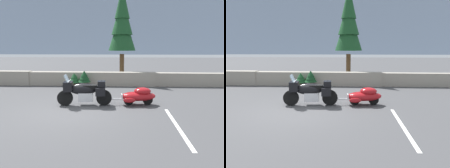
# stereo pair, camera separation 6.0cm
# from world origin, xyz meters

# --- Properties ---
(ground_plane) EXTENTS (80.00, 80.00, 0.00)m
(ground_plane) POSITION_xyz_m (0.00, 0.00, 0.00)
(ground_plane) COLOR #424244
(stone_guard_wall) EXTENTS (24.00, 0.63, 0.91)m
(stone_guard_wall) POSITION_xyz_m (-0.53, 5.49, 0.44)
(stone_guard_wall) COLOR gray
(stone_guard_wall) RESTS_ON ground
(distant_ridgeline) EXTENTS (240.00, 80.00, 16.00)m
(distant_ridgeline) POSITION_xyz_m (0.00, 95.49, 8.00)
(distant_ridgeline) COLOR #8C9EB7
(distant_ridgeline) RESTS_ON ground
(touring_motorcycle) EXTENTS (2.31, 0.87, 1.33)m
(touring_motorcycle) POSITION_xyz_m (0.34, 0.76, 0.62)
(touring_motorcycle) COLOR black
(touring_motorcycle) RESTS_ON ground
(car_shaped_trailer) EXTENTS (2.22, 0.86, 0.76)m
(car_shaped_trailer) POSITION_xyz_m (2.64, 0.97, 0.41)
(car_shaped_trailer) COLOR black
(car_shaped_trailer) RESTS_ON ground
(pine_tree_tall) EXTENTS (1.94, 1.94, 6.68)m
(pine_tree_tall) POSITION_xyz_m (1.88, 7.63, 4.18)
(pine_tree_tall) COLOR brown
(pine_tree_tall) RESTS_ON ground
(pine_sapling_near) EXTENTS (0.74, 0.74, 0.87)m
(pine_sapling_near) POSITION_xyz_m (-1.03, 4.92, 0.55)
(pine_sapling_near) COLOR brown
(pine_sapling_near) RESTS_ON ground
(pine_sapling_farther) EXTENTS (0.77, 0.77, 1.04)m
(pine_sapling_farther) POSITION_xyz_m (-0.39, 4.85, 0.65)
(pine_sapling_farther) COLOR brown
(pine_sapling_farther) RESTS_ON ground
(parking_stripe_marker) EXTENTS (0.12, 3.60, 0.01)m
(parking_stripe_marker) POSITION_xyz_m (3.70, -1.50, 0.00)
(parking_stripe_marker) COLOR silver
(parking_stripe_marker) RESTS_ON ground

